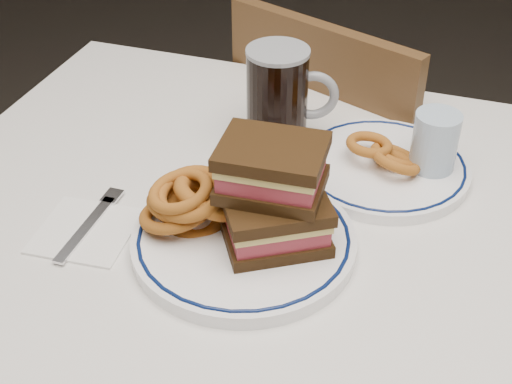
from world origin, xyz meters
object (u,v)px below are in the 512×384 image
(reuben_sandwich, at_px, (274,194))
(beer_mug, at_px, (279,97))
(chair_far, at_px, (343,182))
(main_plate, at_px, (244,240))
(far_plate, at_px, (383,167))

(reuben_sandwich, bearing_deg, beer_mug, 105.43)
(chair_far, distance_m, main_plate, 0.64)
(main_plate, distance_m, beer_mug, 0.28)
(main_plate, bearing_deg, far_plate, 58.25)
(chair_far, xyz_separation_m, beer_mug, (-0.06, -0.30, 0.36))
(chair_far, distance_m, reuben_sandwich, 0.66)
(chair_far, height_order, main_plate, chair_far)
(far_plate, bearing_deg, main_plate, -121.75)
(chair_far, bearing_deg, main_plate, -92.65)
(main_plate, bearing_deg, beer_mug, 97.10)
(beer_mug, bearing_deg, far_plate, -10.57)
(beer_mug, relative_size, far_plate, 0.62)
(reuben_sandwich, bearing_deg, main_plate, -161.11)
(chair_far, height_order, beer_mug, beer_mug)
(beer_mug, bearing_deg, chair_far, 78.91)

